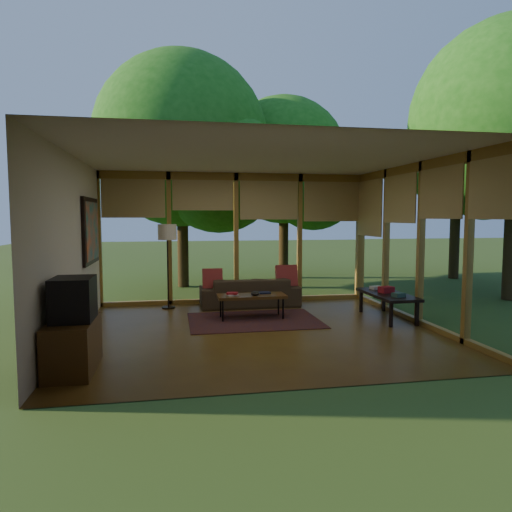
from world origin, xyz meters
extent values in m
plane|color=brown|center=(0.00, 0.00, 0.00)|extent=(5.50, 5.50, 0.00)
plane|color=silver|center=(0.00, 0.00, 2.70)|extent=(5.50, 5.50, 0.00)
cube|color=beige|center=(-2.75, 0.00, 1.35)|extent=(0.04, 5.00, 2.70)
cube|color=beige|center=(0.00, -2.50, 1.35)|extent=(5.50, 0.04, 2.70)
cube|color=olive|center=(0.00, 2.50, 1.35)|extent=(5.50, 0.12, 2.70)
cube|color=olive|center=(2.75, 0.00, 1.35)|extent=(0.12, 5.00, 2.70)
plane|color=#35531F|center=(8.00, 8.00, -0.01)|extent=(40.00, 40.00, 0.00)
cylinder|color=#382A14|center=(-1.05, 4.94, 2.39)|extent=(0.28, 0.28, 4.79)
sphere|color=#195A14|center=(-1.05, 4.94, 3.73)|extent=(4.37, 4.37, 4.37)
cylinder|color=#382A14|center=(1.92, 6.22, 2.21)|extent=(0.28, 0.28, 4.42)
sphere|color=#195A14|center=(1.92, 6.22, 3.44)|extent=(3.69, 3.69, 3.69)
cylinder|color=#382A14|center=(5.71, 1.71, 2.48)|extent=(0.28, 0.28, 4.96)
sphere|color=#195A14|center=(5.71, 1.71, 3.86)|extent=(4.11, 4.11, 4.11)
cylinder|color=#382A14|center=(6.53, 5.07, 2.24)|extent=(0.28, 0.28, 4.47)
sphere|color=#195A14|center=(6.53, 5.07, 3.48)|extent=(2.95, 2.95, 2.95)
cube|color=maroon|center=(0.06, 0.71, 0.01)|extent=(2.24, 1.59, 0.01)
imported|color=#3E301F|center=(0.20, 2.00, 0.29)|extent=(1.97, 0.78, 0.58)
cube|color=maroon|center=(-0.55, 1.95, 0.57)|extent=(0.39, 0.21, 0.41)
cube|color=maroon|center=(0.95, 1.95, 0.59)|extent=(0.43, 0.23, 0.45)
cube|color=beige|center=(-0.31, 0.83, 0.44)|extent=(0.23, 0.20, 0.03)
cube|color=maroon|center=(-0.31, 0.83, 0.47)|extent=(0.22, 0.19, 0.03)
cube|color=black|center=(0.29, 0.96, 0.44)|extent=(0.20, 0.16, 0.03)
ellipsoid|color=black|center=(0.09, 0.78, 0.46)|extent=(0.16, 0.16, 0.07)
cube|color=#563717|center=(-2.47, -1.46, 0.30)|extent=(0.50, 1.00, 0.60)
cube|color=black|center=(-2.45, -1.46, 0.85)|extent=(0.45, 0.55, 0.50)
cube|color=#2D4F44|center=(2.40, 0.04, 0.49)|extent=(0.23, 0.20, 0.07)
cube|color=maroon|center=(2.40, 0.49, 0.51)|extent=(0.27, 0.22, 0.11)
cube|color=beige|center=(2.40, 0.89, 0.48)|extent=(0.24, 0.20, 0.06)
cylinder|color=black|center=(-1.41, 2.07, 0.01)|extent=(0.26, 0.26, 0.03)
cylinder|color=black|center=(-1.41, 2.07, 0.79)|extent=(0.03, 0.03, 1.52)
cylinder|color=beige|center=(-1.41, 2.07, 1.50)|extent=(0.36, 0.36, 0.30)
cube|color=#563717|center=(0.04, 0.88, 0.40)|extent=(1.20, 0.50, 0.05)
cylinder|color=black|center=(-0.49, 0.70, 0.19)|extent=(0.03, 0.03, 0.38)
cylinder|color=black|center=(0.57, 0.70, 0.19)|extent=(0.03, 0.03, 0.38)
cylinder|color=black|center=(-0.49, 1.06, 0.19)|extent=(0.03, 0.03, 0.38)
cylinder|color=black|center=(0.57, 1.06, 0.19)|extent=(0.03, 0.03, 0.38)
cube|color=black|center=(2.40, 0.44, 0.43)|extent=(0.60, 1.40, 0.05)
cube|color=black|center=(2.17, -0.16, 0.20)|extent=(0.05, 0.05, 0.40)
cube|color=black|center=(2.63, -0.16, 0.20)|extent=(0.05, 0.05, 0.40)
cube|color=black|center=(2.17, 1.04, 0.20)|extent=(0.05, 0.05, 0.40)
cube|color=black|center=(2.63, 1.04, 0.20)|extent=(0.05, 0.05, 0.40)
cube|color=black|center=(-2.72, 1.40, 1.55)|extent=(0.05, 1.35, 1.15)
cube|color=#1C727E|center=(-2.69, 1.40, 1.55)|extent=(0.02, 1.20, 1.00)
camera|label=1|loc=(-1.31, -6.95, 1.79)|focal=32.00mm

